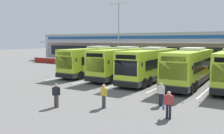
# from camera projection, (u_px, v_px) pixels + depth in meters

# --- Properties ---
(ground_plane) EXTENTS (200.00, 200.00, 0.00)m
(ground_plane) POSITION_uv_depth(u_px,v_px,m) (128.00, 89.00, 22.21)
(ground_plane) COLOR #605E5B
(terminal_building) EXTENTS (70.00, 13.00, 6.00)m
(terminal_building) POSITION_uv_depth(u_px,v_px,m) (197.00, 49.00, 44.52)
(terminal_building) COLOR #B7B7B2
(terminal_building) RESTS_ON ground
(red_barrier_wall) EXTENTS (60.00, 0.40, 1.10)m
(red_barrier_wall) POSITION_uv_depth(u_px,v_px,m) (176.00, 68.00, 34.35)
(red_barrier_wall) COLOR maroon
(red_barrier_wall) RESTS_ON ground
(coach_bus_leftmost) EXTENTS (3.06, 12.20, 3.78)m
(coach_bus_leftmost) POSITION_uv_depth(u_px,v_px,m) (95.00, 61.00, 31.91)
(coach_bus_leftmost) COLOR #B7DB2D
(coach_bus_leftmost) RESTS_ON ground
(coach_bus_left_centre) EXTENTS (3.06, 12.20, 3.78)m
(coach_bus_left_centre) POSITION_uv_depth(u_px,v_px,m) (123.00, 63.00, 29.33)
(coach_bus_left_centre) COLOR #B7DB2D
(coach_bus_left_centre) RESTS_ON ground
(coach_bus_centre) EXTENTS (3.06, 12.20, 3.78)m
(coach_bus_centre) POSITION_uv_depth(u_px,v_px,m) (151.00, 65.00, 26.70)
(coach_bus_centre) COLOR #B7DB2D
(coach_bus_centre) RESTS_ON ground
(coach_bus_right_centre) EXTENTS (3.06, 12.20, 3.78)m
(coach_bus_right_centre) POSITION_uv_depth(u_px,v_px,m) (190.00, 67.00, 24.39)
(coach_bus_right_centre) COLOR #B7DB2D
(coach_bus_right_centre) RESTS_ON ground
(bay_stripe_far_west) EXTENTS (0.14, 13.00, 0.01)m
(bay_stripe_far_west) POSITION_uv_depth(u_px,v_px,m) (81.00, 74.00, 32.82)
(bay_stripe_far_west) COLOR silver
(bay_stripe_far_west) RESTS_ON ground
(bay_stripe_west) EXTENTS (0.14, 13.00, 0.01)m
(bay_stripe_west) POSITION_uv_depth(u_px,v_px,m) (107.00, 76.00, 30.59)
(bay_stripe_west) COLOR silver
(bay_stripe_west) RESTS_ON ground
(bay_stripe_mid_west) EXTENTS (0.14, 13.00, 0.01)m
(bay_stripe_mid_west) POSITION_uv_depth(u_px,v_px,m) (136.00, 79.00, 28.37)
(bay_stripe_mid_west) COLOR silver
(bay_stripe_mid_west) RESTS_ON ground
(bay_stripe_centre) EXTENTS (0.14, 13.00, 0.01)m
(bay_stripe_centre) POSITION_uv_depth(u_px,v_px,m) (171.00, 82.00, 26.15)
(bay_stripe_centre) COLOR silver
(bay_stripe_centre) RESTS_ON ground
(bay_stripe_mid_east) EXTENTS (0.14, 13.00, 0.01)m
(bay_stripe_mid_east) POSITION_uv_depth(u_px,v_px,m) (212.00, 86.00, 23.93)
(bay_stripe_mid_east) COLOR silver
(bay_stripe_mid_east) RESTS_ON ground
(pedestrian_with_handbag) EXTENTS (0.65, 0.39, 1.62)m
(pedestrian_with_handbag) POSITION_uv_depth(u_px,v_px,m) (168.00, 104.00, 13.77)
(pedestrian_with_handbag) COLOR black
(pedestrian_with_handbag) RESTS_ON ground
(pedestrian_in_dark_coat) EXTENTS (0.48, 0.41, 1.62)m
(pedestrian_in_dark_coat) POSITION_uv_depth(u_px,v_px,m) (56.00, 95.00, 16.17)
(pedestrian_in_dark_coat) COLOR #4C4238
(pedestrian_in_dark_coat) RESTS_ON ground
(pedestrian_child) EXTENTS (0.54, 0.34, 1.62)m
(pedestrian_child) POSITION_uv_depth(u_px,v_px,m) (161.00, 93.00, 16.54)
(pedestrian_child) COLOR black
(pedestrian_child) RESTS_ON ground
(pedestrian_near_bin) EXTENTS (0.54, 0.36, 1.62)m
(pedestrian_near_bin) POSITION_uv_depth(u_px,v_px,m) (104.00, 95.00, 15.99)
(pedestrian_near_bin) COLOR #33333D
(pedestrian_near_bin) RESTS_ON ground
(lamp_post_west) EXTENTS (3.24, 0.28, 11.00)m
(lamp_post_west) POSITION_uv_depth(u_px,v_px,m) (119.00, 30.00, 41.36)
(lamp_post_west) COLOR #9E9EA3
(lamp_post_west) RESTS_ON ground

